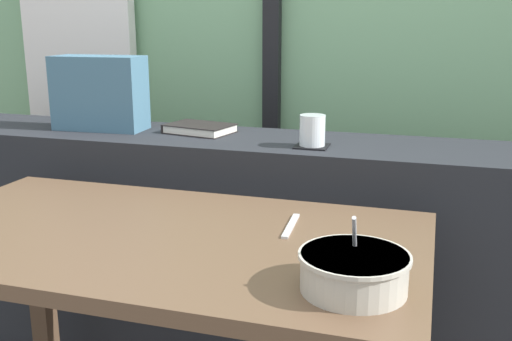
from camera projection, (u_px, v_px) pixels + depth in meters
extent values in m
cube|color=white|center=(76.00, 9.00, 2.70)|extent=(0.56, 0.06, 2.50)
cube|color=#23262B|center=(247.00, 252.00, 2.08)|extent=(2.80, 0.40, 0.82)
cube|color=brown|center=(42.00, 292.00, 1.94)|extent=(0.06, 0.06, 0.68)
cube|color=brown|center=(158.00, 239.00, 1.41)|extent=(1.26, 0.69, 0.03)
cube|color=black|center=(312.00, 146.00, 1.83)|extent=(0.10, 0.10, 0.00)
cylinder|color=white|center=(312.00, 130.00, 1.82)|extent=(0.08, 0.08, 0.10)
cylinder|color=orange|center=(312.00, 135.00, 1.83)|extent=(0.07, 0.07, 0.06)
cube|color=black|center=(200.00, 132.00, 2.07)|extent=(0.25, 0.19, 0.00)
cube|color=silver|center=(200.00, 128.00, 2.06)|extent=(0.24, 0.19, 0.02)
cube|color=black|center=(200.00, 125.00, 2.06)|extent=(0.25, 0.19, 0.00)
cube|color=black|center=(175.00, 126.00, 2.11)|extent=(0.04, 0.15, 0.03)
cube|color=#426B84|center=(100.00, 93.00, 2.10)|extent=(0.33, 0.16, 0.26)
cylinder|color=#BCB7A8|center=(354.00, 272.00, 1.10)|extent=(0.20, 0.20, 0.07)
cylinder|color=#BCB7A8|center=(355.00, 256.00, 1.09)|extent=(0.21, 0.21, 0.01)
cylinder|color=brown|center=(354.00, 277.00, 1.10)|extent=(0.17, 0.17, 0.05)
cylinder|color=silver|center=(355.00, 241.00, 1.11)|extent=(0.02, 0.12, 0.14)
ellipsoid|color=silver|center=(355.00, 259.00, 1.14)|extent=(0.03, 0.05, 0.01)
cube|color=silver|center=(291.00, 226.00, 1.44)|extent=(0.03, 0.17, 0.01)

